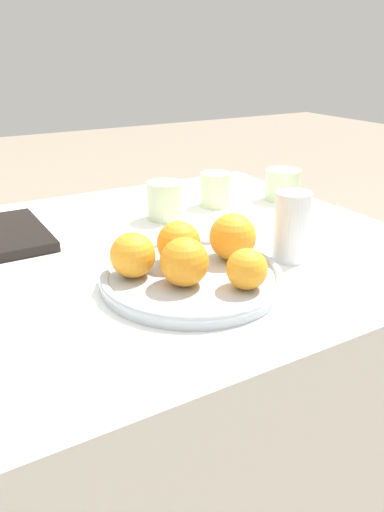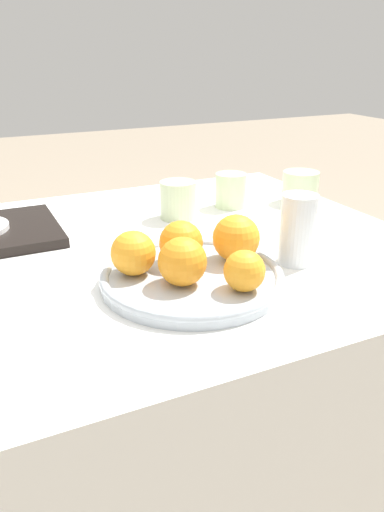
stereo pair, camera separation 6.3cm
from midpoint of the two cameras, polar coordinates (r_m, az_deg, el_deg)
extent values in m
cube|color=white|center=(1.14, -8.49, -16.67)|extent=(1.13, 0.86, 0.72)
cylinder|color=#B2BCC6|center=(0.81, -2.21, -2.73)|extent=(0.30, 0.30, 0.02)
torus|color=#B2BCC6|center=(0.81, -2.22, -2.18)|extent=(0.30, 0.30, 0.02)
sphere|color=orange|center=(0.76, -3.24, -0.71)|extent=(0.08, 0.08, 0.08)
sphere|color=orange|center=(0.86, 2.59, 2.18)|extent=(0.08, 0.08, 0.08)
sphere|color=orange|center=(0.84, -3.69, 1.46)|extent=(0.07, 0.07, 0.07)
sphere|color=orange|center=(0.80, -9.03, 0.08)|extent=(0.07, 0.07, 0.07)
sphere|color=orange|center=(0.75, 3.93, -1.53)|extent=(0.06, 0.06, 0.06)
cylinder|color=silver|center=(0.90, 9.33, 3.31)|extent=(0.06, 0.06, 0.13)
cylinder|color=beige|center=(1.12, -4.71, 6.33)|extent=(0.08, 0.08, 0.08)
cylinder|color=beige|center=(1.28, 8.90, 8.03)|extent=(0.09, 0.09, 0.08)
cylinder|color=beige|center=(1.21, 1.16, 7.58)|extent=(0.07, 0.07, 0.08)
camera|label=1|loc=(0.03, -92.26, -0.95)|focal=35.00mm
camera|label=2|loc=(0.03, 87.74, 0.95)|focal=35.00mm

